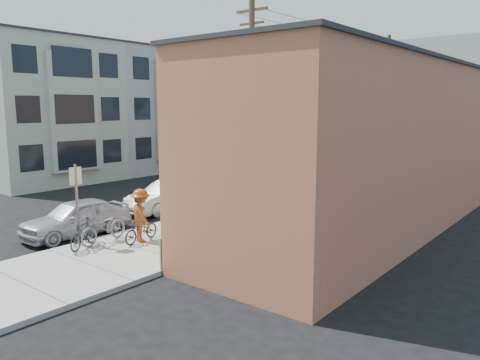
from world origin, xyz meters
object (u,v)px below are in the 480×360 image
Objects in this scene: patio_chair_a at (228,229)px; patron_grey at (234,220)px; patron_green at (244,209)px; car_2 at (259,178)px; parking_meter_near at (179,199)px; patio_chair_b at (224,229)px; car_4 at (343,163)px; parked_bike_b at (104,228)px; tree_bare at (272,139)px; car_3 at (306,170)px; parked_bike_a at (84,233)px; car_1 at (169,196)px; car_0 at (76,218)px; bus at (344,144)px; sign_post at (77,197)px; utility_pole_near at (251,95)px; parking_meter_far at (288,176)px; tree_leafy_mid at (356,93)px; tree_leafy_far at (407,95)px; cyclist at (141,215)px.

patron_grey is (0.17, 0.09, 0.32)m from patio_chair_a.
patron_green is 0.34× the size of car_2.
patron_green is at bearing -3.48° from parking_meter_near.
car_2 is (-5.18, 9.15, 0.23)m from patio_chair_b.
car_4 is at bearing 91.17° from car_2.
patio_chair_a is 4.35m from parked_bike_b.
tree_bare is 2.97× the size of parked_bike_b.
car_3 is (-1.71, 13.35, -0.34)m from parking_meter_near.
car_1 is at bearing 85.03° from parked_bike_a.
car_0 is (-5.18, -2.54, 0.12)m from patio_chair_b.
patron_grey is 0.13× the size of bus.
car_3 is at bearing 93.85° from car_2.
car_0 reaches higher than car_4.
car_4 is (0.26, 4.83, 0.01)m from car_3.
car_3 is at bearing 126.84° from patio_chair_b.
sign_post is 12.70m from car_2.
utility_pole_near is at bearing 82.89° from parked_bike_b.
parking_meter_near is at bearing 71.89° from car_0.
car_4 is (-5.12, 18.40, -0.45)m from patron_green.
car_3 is at bearing 107.18° from tree_bare.
parking_meter_far is 0.65× the size of patron_green.
car_2 reaches higher than car_4.
parked_bike_a is (-0.00, -20.57, -5.11)m from tree_leafy_mid.
bus is (-8.44, 25.58, 0.67)m from patron_grey.
tree_leafy_mid is 18.11m from patio_chair_b.
car_4 is at bearing 98.50° from parking_meter_far.
car_3 is at bearing -149.39° from patron_green.
patio_chair_b is (3.18, -17.06, -5.17)m from tree_leafy_mid.
parked_bike_b is (0.40, -8.92, -4.72)m from utility_pole_near.
patron_green is 5.71m from car_1.
tree_leafy_far reaches higher than patron_green.
car_2 is at bearing -77.35° from bus.
parking_meter_far reaches higher than car_4.
patio_chair_b is 27.16m from bus.
car_3 is 11.44m from bus.
tree_leafy_far reaches higher than patron_grey.
utility_pole_near reaches higher than parking_meter_far.
sign_post is 0.25× the size of bus.
tree_leafy_far is at bearing 63.34° from parked_bike_a.
tree_leafy_mid is at bearing -159.87° from patron_green.
parking_meter_near is at bearing 87.73° from parked_bike_b.
utility_pole_near is 9.19m from cyclist.
parked_bike_b reaches higher than patio_chair_b.
bus reaches higher than car_0.
sign_post is 5.91m from patron_green.
parking_meter_near is at bearing -84.29° from car_4.
tree_leafy_far is at bearing 80.29° from parked_bike_b.
parking_meter_far is at bearing 102.64° from tree_bare.
car_4 is 7.00m from bus.
patron_green is 0.17× the size of bus.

